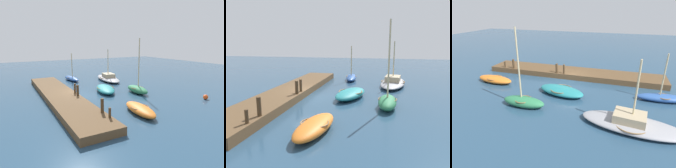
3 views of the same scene
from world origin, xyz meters
TOP-DOWN VIEW (x-y plane):
  - ground_plane at (0.00, 0.00)m, footprint 84.00×84.00m
  - dock_platform at (0.00, -1.95)m, footprint 19.77×3.10m
  - motorboat_teal at (-0.34, 3.32)m, footprint 4.66×2.86m
  - rowboat_green at (1.80, 6.31)m, footprint 3.53×1.37m
  - rowboat_blue at (-8.88, 2.04)m, footprint 4.36×1.57m
  - rowboat_orange at (7.16, 2.65)m, footprint 4.19×1.88m
  - sailboat_grey at (-6.28, 6.84)m, footprint 6.86×3.16m
  - mooring_post_west at (0.66, -0.64)m, footprint 0.21×0.21m
  - mooring_post_mid_west at (1.50, -0.64)m, footprint 0.25×0.25m
  - mooring_post_mid_east at (6.90, -0.64)m, footprint 0.25×0.25m
  - mooring_post_east at (8.07, -0.64)m, footprint 0.19×0.19m

SIDE VIEW (x-z plane):
  - ground_plane at x=0.00m, z-range 0.00..0.00m
  - dock_platform at x=0.00m, z-range 0.00..0.58m
  - rowboat_blue at x=-8.88m, z-range -1.68..2.37m
  - rowboat_orange at x=7.16m, z-range 0.01..0.70m
  - motorboat_teal at x=-0.34m, z-range 0.01..0.72m
  - sailboat_grey at x=-6.28m, z-range -1.93..2.69m
  - rowboat_green at x=1.80m, z-range -2.58..3.52m
  - mooring_post_east at x=8.07m, z-range 0.58..1.31m
  - mooring_post_west at x=0.66m, z-range 0.58..1.60m
  - mooring_post_mid_west at x=1.50m, z-range 0.58..1.62m
  - mooring_post_mid_east at x=6.90m, z-range 0.58..1.66m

